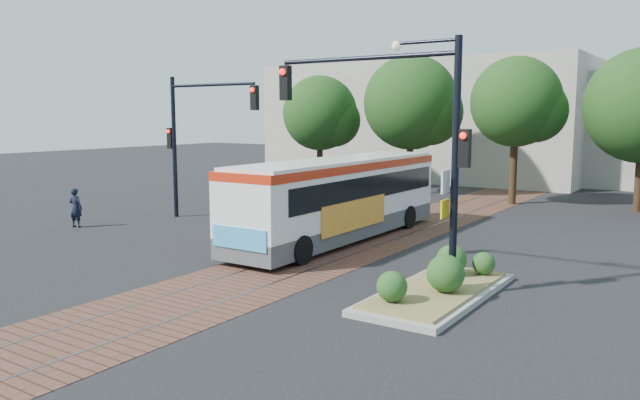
{
  "coord_description": "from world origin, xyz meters",
  "views": [
    {
      "loc": [
        10.62,
        -14.81,
        4.38
      ],
      "look_at": [
        -0.74,
        2.17,
        1.6
      ],
      "focal_mm": 35.0,
      "sensor_mm": 36.0,
      "label": 1
    }
  ],
  "objects_px": {
    "city_bus": "(340,195)",
    "signal_pole_main": "(408,125)",
    "traffic_island": "(439,283)",
    "officer": "(76,208)",
    "parked_car": "(321,193)",
    "signal_pole_left": "(193,128)"
  },
  "relations": [
    {
      "from": "city_bus",
      "to": "traffic_island",
      "type": "bearing_deg",
      "value": -38.92
    },
    {
      "from": "signal_pole_main",
      "to": "officer",
      "type": "bearing_deg",
      "value": 176.98
    },
    {
      "from": "city_bus",
      "to": "signal_pole_main",
      "type": "height_order",
      "value": "signal_pole_main"
    },
    {
      "from": "traffic_island",
      "to": "officer",
      "type": "height_order",
      "value": "officer"
    },
    {
      "from": "signal_pole_left",
      "to": "officer",
      "type": "relative_size",
      "value": 3.87
    },
    {
      "from": "city_bus",
      "to": "traffic_island",
      "type": "relative_size",
      "value": 2.07
    },
    {
      "from": "signal_pole_main",
      "to": "officer",
      "type": "xyz_separation_m",
      "value": [
        -14.69,
        0.78,
        -3.38
      ]
    },
    {
      "from": "city_bus",
      "to": "signal_pole_main",
      "type": "distance_m",
      "value": 7.02
    },
    {
      "from": "city_bus",
      "to": "parked_car",
      "type": "distance_m",
      "value": 8.9
    },
    {
      "from": "city_bus",
      "to": "officer",
      "type": "xyz_separation_m",
      "value": [
        -9.94,
        -3.71,
        -0.83
      ]
    },
    {
      "from": "signal_pole_left",
      "to": "parked_car",
      "type": "distance_m",
      "value": 7.68
    },
    {
      "from": "city_bus",
      "to": "signal_pole_main",
      "type": "relative_size",
      "value": 1.79
    },
    {
      "from": "traffic_island",
      "to": "signal_pole_main",
      "type": "relative_size",
      "value": 0.87
    },
    {
      "from": "city_bus",
      "to": "signal_pole_main",
      "type": "bearing_deg",
      "value": -43.56
    },
    {
      "from": "city_bus",
      "to": "signal_pole_left",
      "type": "xyz_separation_m",
      "value": [
        -7.48,
        0.32,
        2.26
      ]
    },
    {
      "from": "traffic_island",
      "to": "parked_car",
      "type": "bearing_deg",
      "value": 134.05
    },
    {
      "from": "city_bus",
      "to": "traffic_island",
      "type": "distance_m",
      "value": 7.43
    },
    {
      "from": "city_bus",
      "to": "signal_pole_left",
      "type": "bearing_deg",
      "value": 177.36
    },
    {
      "from": "city_bus",
      "to": "officer",
      "type": "bearing_deg",
      "value": -159.73
    },
    {
      "from": "traffic_island",
      "to": "officer",
      "type": "distance_m",
      "value": 15.68
    },
    {
      "from": "city_bus",
      "to": "parked_car",
      "type": "xyz_separation_m",
      "value": [
        -5.45,
        6.96,
        -1.01
      ]
    },
    {
      "from": "city_bus",
      "to": "signal_pole_left",
      "type": "height_order",
      "value": "signal_pole_left"
    }
  ]
}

